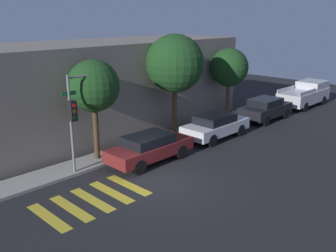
% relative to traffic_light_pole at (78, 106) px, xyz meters
% --- Properties ---
extents(ground_plane, '(60.00, 60.00, 0.00)m').
position_rel_traffic_light_pole_xyz_m(ground_plane, '(1.64, -3.36, -3.18)').
color(ground_plane, black).
extents(sidewalk, '(26.00, 1.65, 0.14)m').
position_rel_traffic_light_pole_xyz_m(sidewalk, '(1.64, 0.66, -3.11)').
color(sidewalk, gray).
rests_on(sidewalk, ground).
extents(building_row, '(26.00, 6.00, 5.52)m').
position_rel_traffic_light_pole_xyz_m(building_row, '(1.64, 4.89, -0.42)').
color(building_row, slate).
rests_on(building_row, ground).
extents(crosswalk, '(4.21, 2.60, 0.00)m').
position_rel_traffic_light_pole_xyz_m(crosswalk, '(-1.24, -2.56, -3.18)').
color(crosswalk, gold).
rests_on(crosswalk, ground).
extents(traffic_light_pole, '(1.97, 0.56, 4.60)m').
position_rel_traffic_light_pole_xyz_m(traffic_light_pole, '(0.00, 0.00, 0.00)').
color(traffic_light_pole, slate).
rests_on(traffic_light_pole, ground).
extents(sedan_near_corner, '(4.55, 1.80, 1.43)m').
position_rel_traffic_light_pole_xyz_m(sedan_near_corner, '(3.09, -1.26, -2.41)').
color(sedan_near_corner, maroon).
rests_on(sedan_near_corner, ground).
extents(sedan_middle, '(4.45, 1.85, 1.45)m').
position_rel_traffic_light_pole_xyz_m(sedan_middle, '(8.40, -1.26, -2.40)').
color(sedan_middle, silver).
rests_on(sedan_middle, ground).
extents(sedan_far_end, '(4.29, 1.86, 1.54)m').
position_rel_traffic_light_pole_xyz_m(sedan_far_end, '(14.06, -1.26, -2.36)').
color(sedan_far_end, black).
rests_on(sedan_far_end, ground).
extents(pickup_truck, '(5.32, 2.07, 1.87)m').
position_rel_traffic_light_pole_xyz_m(pickup_truck, '(20.19, -1.26, -2.22)').
color(pickup_truck, '#BCBCC1').
rests_on(pickup_truck, ground).
extents(tree_near_corner, '(2.52, 2.52, 5.07)m').
position_rel_traffic_light_pole_xyz_m(tree_near_corner, '(1.39, 0.77, 0.60)').
color(tree_near_corner, '#42301E').
rests_on(tree_near_corner, ground).
extents(tree_midblock, '(3.36, 3.36, 6.06)m').
position_rel_traffic_light_pole_xyz_m(tree_midblock, '(7.02, 0.77, 1.18)').
color(tree_midblock, '#4C3823').
rests_on(tree_midblock, ground).
extents(tree_far_end, '(2.60, 2.60, 4.95)m').
position_rel_traffic_light_pole_xyz_m(tree_far_end, '(12.39, 0.77, 0.44)').
color(tree_far_end, brown).
rests_on(tree_far_end, ground).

